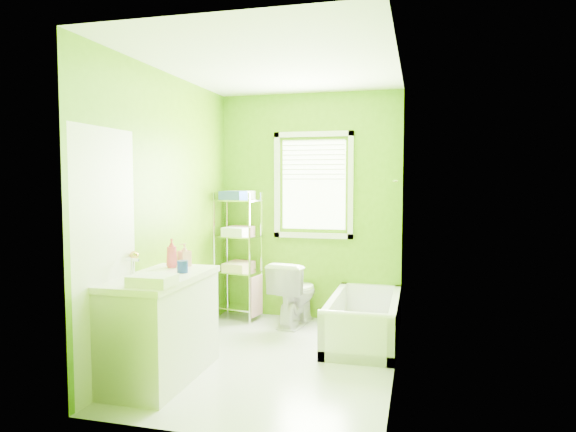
% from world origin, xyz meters
% --- Properties ---
extents(ground, '(2.90, 2.90, 0.00)m').
position_xyz_m(ground, '(0.00, 0.00, 0.00)').
color(ground, silver).
rests_on(ground, ground).
extents(room_envelope, '(2.14, 2.94, 2.62)m').
position_xyz_m(room_envelope, '(0.00, 0.00, 1.55)').
color(room_envelope, '#599507').
rests_on(room_envelope, ground).
extents(window, '(0.92, 0.05, 1.22)m').
position_xyz_m(window, '(0.05, 1.42, 1.61)').
color(window, white).
rests_on(window, ground).
extents(door, '(0.09, 0.80, 2.00)m').
position_xyz_m(door, '(-1.04, -1.00, 1.00)').
color(door, white).
rests_on(door, ground).
extents(right_wall_decor, '(0.04, 1.48, 1.17)m').
position_xyz_m(right_wall_decor, '(1.04, -0.02, 1.32)').
color(right_wall_decor, '#490818').
rests_on(right_wall_decor, ground).
extents(bathtub, '(0.67, 1.44, 0.46)m').
position_xyz_m(bathtub, '(0.71, 0.69, 0.15)').
color(bathtub, white).
rests_on(bathtub, ground).
extents(toilet, '(0.51, 0.76, 0.72)m').
position_xyz_m(toilet, '(-0.10, 1.12, 0.36)').
color(toilet, white).
rests_on(toilet, ground).
extents(vanity, '(0.59, 1.12, 1.10)m').
position_xyz_m(vanity, '(-0.77, -0.67, 0.45)').
color(vanity, silver).
rests_on(vanity, ground).
extents(wire_shelf_unit, '(0.54, 0.45, 1.48)m').
position_xyz_m(wire_shelf_unit, '(-0.77, 1.20, 0.90)').
color(wire_shelf_unit, silver).
rests_on(wire_shelf_unit, ground).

